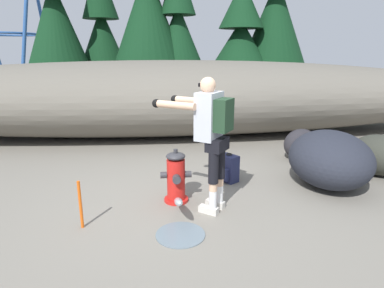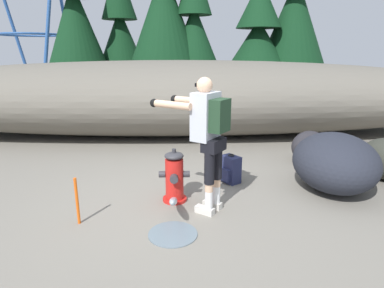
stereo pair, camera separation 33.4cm
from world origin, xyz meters
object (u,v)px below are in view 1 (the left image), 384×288
(fire_hydrant, at_px, (176,178))
(boulder_large, at_px, (379,155))
(spare_backpack, at_px, (228,169))
(boulder_mid, at_px, (330,159))
(survey_stake, at_px, (80,205))
(utility_worker, at_px, (210,129))
(boulder_small, at_px, (301,144))

(fire_hydrant, relative_size, boulder_large, 0.80)
(fire_hydrant, height_order, spare_backpack, fire_hydrant)
(fire_hydrant, height_order, boulder_mid, boulder_mid)
(fire_hydrant, height_order, survey_stake, fire_hydrant)
(boulder_large, distance_m, survey_stake, 4.90)
(utility_worker, bearing_deg, boulder_large, -126.47)
(boulder_mid, xyz_separation_m, boulder_small, (0.11, 1.32, -0.14))
(survey_stake, bearing_deg, utility_worker, 11.48)
(utility_worker, height_order, boulder_mid, utility_worker)
(boulder_mid, bearing_deg, boulder_large, 19.94)
(utility_worker, xyz_separation_m, survey_stake, (-1.59, -0.32, -0.81))
(fire_hydrant, relative_size, utility_worker, 0.44)
(survey_stake, bearing_deg, spare_backpack, 31.93)
(boulder_mid, relative_size, boulder_small, 2.10)
(fire_hydrant, xyz_separation_m, boulder_large, (3.54, 0.75, -0.01))
(utility_worker, xyz_separation_m, spare_backpack, (0.46, 0.96, -0.90))
(boulder_large, bearing_deg, boulder_small, 137.59)
(utility_worker, xyz_separation_m, boulder_mid, (2.00, 0.64, -0.68))
(fire_hydrant, height_order, boulder_small, fire_hydrant)
(boulder_small, bearing_deg, fire_hydrant, -146.75)
(spare_backpack, height_order, boulder_mid, boulder_mid)
(spare_backpack, bearing_deg, utility_worker, 29.30)
(fire_hydrant, height_order, boulder_large, fire_hydrant)
(spare_backpack, distance_m, boulder_large, 2.65)
(utility_worker, height_order, spare_backpack, utility_worker)
(survey_stake, bearing_deg, fire_hydrant, 27.88)
(boulder_small, bearing_deg, survey_stake, -148.38)
(spare_backpack, height_order, boulder_large, boulder_large)
(fire_hydrant, bearing_deg, utility_worker, -34.67)
(boulder_mid, bearing_deg, boulder_small, 85.08)
(utility_worker, relative_size, boulder_large, 1.82)
(fire_hydrant, xyz_separation_m, boulder_mid, (2.42, 0.34, 0.09))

